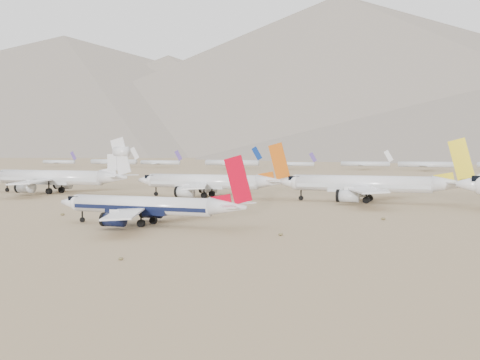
% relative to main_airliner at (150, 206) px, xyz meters
% --- Properties ---
extents(ground, '(7000.00, 7000.00, 0.00)m').
position_rel_main_airliner_xyz_m(ground, '(3.29, -5.52, -3.81)').
color(ground, '#967A57').
rests_on(ground, ground).
extents(main_airliner, '(39.32, 38.40, 13.88)m').
position_rel_main_airliner_xyz_m(main_airliner, '(0.00, 0.00, 0.00)').
color(main_airliner, white).
rests_on(main_airliner, ground).
extents(row2_gold_tail, '(50.40, 49.29, 17.95)m').
position_rel_main_airliner_xyz_m(row2_gold_tail, '(32.84, 65.86, 1.20)').
color(row2_gold_tail, white).
rests_on(row2_gold_tail, ground).
extents(row2_orange_tail, '(47.27, 46.25, 16.86)m').
position_rel_main_airliner_xyz_m(row2_orange_tail, '(-15.77, 65.91, 0.92)').
color(row2_orange_tail, white).
rests_on(row2_orange_tail, ground).
extents(row2_white_trijet, '(52.86, 51.66, 18.73)m').
position_rel_main_airliner_xyz_m(row2_white_trijet, '(-69.68, 63.50, 1.61)').
color(row2_white_trijet, white).
rests_on(row2_white_trijet, ground).
extents(distant_storage_row, '(474.30, 52.50, 14.32)m').
position_rel_main_airliner_xyz_m(distant_storage_row, '(-26.51, 318.96, 0.52)').
color(distant_storage_row, silver).
rests_on(distant_storage_row, ground).
extents(mountain_range, '(7354.00, 3024.00, 470.00)m').
position_rel_main_airliner_xyz_m(mountain_range, '(73.47, 1642.49, 186.50)').
color(mountain_range, slate).
rests_on(mountain_range, ground).
extents(desert_scrub, '(261.14, 121.67, 0.63)m').
position_rel_main_airliner_xyz_m(desert_scrub, '(5.56, -34.74, -3.53)').
color(desert_scrub, brown).
rests_on(desert_scrub, ground).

